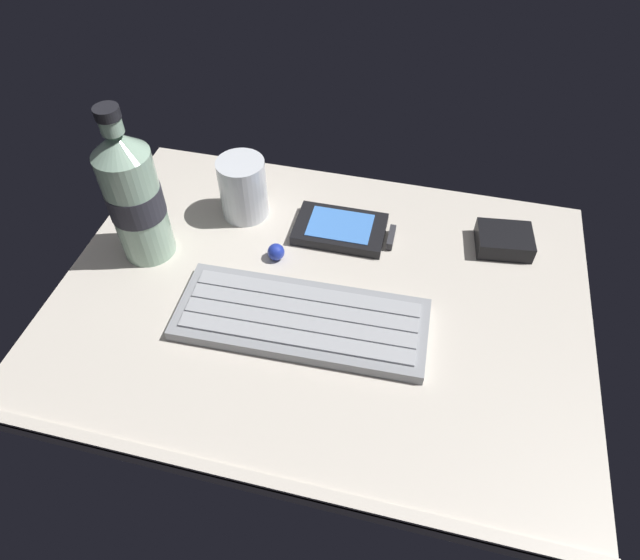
% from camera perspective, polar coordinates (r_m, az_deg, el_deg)
% --- Properties ---
extents(ground_plane, '(0.64, 0.48, 0.03)m').
position_cam_1_polar(ground_plane, '(0.68, -0.05, -2.37)').
color(ground_plane, beige).
extents(keyboard, '(0.29, 0.12, 0.02)m').
position_cam_1_polar(keyboard, '(0.64, -1.92, -4.02)').
color(keyboard, '#93969B').
rests_on(keyboard, ground_plane).
extents(handheld_device, '(0.13, 0.08, 0.02)m').
position_cam_1_polar(handheld_device, '(0.75, 2.57, 5.19)').
color(handheld_device, black).
rests_on(handheld_device, ground_plane).
extents(juice_cup, '(0.06, 0.06, 0.09)m').
position_cam_1_polar(juice_cup, '(0.76, -7.89, 9.13)').
color(juice_cup, silver).
rests_on(juice_cup, ground_plane).
extents(water_bottle, '(0.07, 0.07, 0.21)m').
position_cam_1_polar(water_bottle, '(0.70, -18.60, 8.18)').
color(water_bottle, '#9EC1A8').
rests_on(water_bottle, ground_plane).
extents(charger_block, '(0.08, 0.06, 0.02)m').
position_cam_1_polar(charger_block, '(0.76, 18.41, 3.89)').
color(charger_block, black).
rests_on(charger_block, ground_plane).
extents(trackball_mouse, '(0.02, 0.02, 0.02)m').
position_cam_1_polar(trackball_mouse, '(0.71, -4.55, 2.90)').
color(trackball_mouse, '#2338B2').
rests_on(trackball_mouse, ground_plane).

